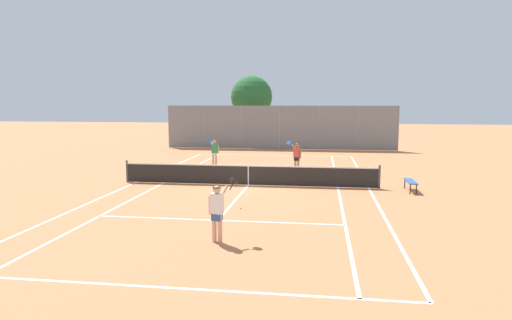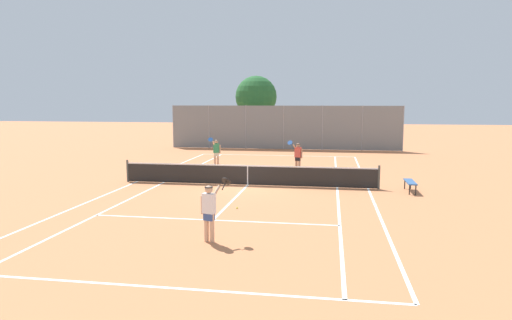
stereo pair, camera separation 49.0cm
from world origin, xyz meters
name	(u,v)px [view 2 (the right image)]	position (x,y,z in m)	size (l,w,h in m)	color
ground_plane	(248,185)	(0.00, 0.00, 0.00)	(120.00, 120.00, 0.00)	#CC7A4C
court_line_markings	(248,185)	(0.00, 0.00, 0.00)	(11.10, 23.90, 0.01)	white
tennis_net	(248,174)	(0.00, 0.00, 0.51)	(12.00, 0.10, 1.07)	#474C47
player_near_side	(209,209)	(0.51, -8.68, 0.93)	(0.81, 0.70, 1.77)	#D8A884
player_far_left	(216,151)	(-2.98, 5.83, 0.93)	(0.61, 0.77, 1.77)	#D8A884
player_far_right	(298,155)	(2.02, 4.43, 0.93)	(0.83, 0.70, 1.77)	tan
loose_tennis_ball_0	(194,181)	(-2.78, 0.50, 0.03)	(0.07, 0.07, 0.07)	#D1DB33
loose_tennis_ball_1	(310,171)	(2.69, 4.68, 0.03)	(0.07, 0.07, 0.07)	#D1DB33
loose_tennis_ball_2	(158,179)	(-4.74, 0.84, 0.03)	(0.07, 0.07, 0.07)	#D1DB33
loose_tennis_ball_3	(237,208)	(0.47, -4.70, 0.03)	(0.07, 0.07, 0.07)	#D1DB33
courtside_bench	(410,183)	(7.23, -0.41, 0.41)	(0.36, 1.50, 0.47)	#33598C
back_fence	(284,127)	(0.00, 16.27, 1.78)	(18.80, 0.08, 3.56)	gray
tree_behind_left	(256,98)	(-2.82, 19.82, 4.21)	(3.69, 3.69, 6.14)	brown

